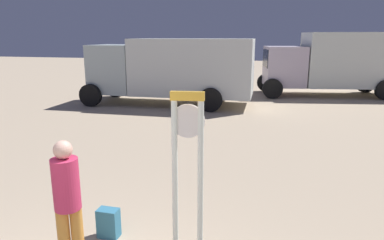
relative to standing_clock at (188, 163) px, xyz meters
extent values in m
cylinder|color=white|center=(-0.15, -0.02, -0.28)|extent=(0.07, 0.07, 2.05)
cylinder|color=white|center=(0.15, 0.01, -0.28)|extent=(0.07, 0.07, 2.05)
cube|color=yellow|center=(0.00, -0.01, 0.80)|extent=(0.39, 0.13, 0.10)
cylinder|color=white|center=(0.00, 0.02, 0.50)|extent=(0.39, 0.09, 0.39)
cube|color=black|center=(-0.01, 0.05, 0.50)|extent=(0.04, 0.02, 0.09)
cube|color=black|center=(-0.01, 0.05, 0.50)|extent=(0.15, 0.03, 0.07)
cylinder|color=gold|center=(-1.27, -0.42, -0.91)|extent=(0.15, 0.15, 0.78)
cylinder|color=gold|center=(-1.39, -0.51, -0.91)|extent=(0.15, 0.15, 0.78)
cylinder|color=#C42E54|center=(-1.33, -0.46, -0.21)|extent=(0.31, 0.31, 0.62)
sphere|color=#DBA993|center=(-1.33, -0.46, 0.20)|extent=(0.21, 0.21, 0.21)
cube|color=teal|center=(-1.21, 0.24, -1.09)|extent=(0.29, 0.18, 0.42)
cube|color=teal|center=(-1.21, 0.35, -1.16)|extent=(0.20, 0.04, 0.18)
cube|color=silver|center=(-2.42, 9.94, 0.26)|extent=(4.87, 2.45, 2.22)
cube|color=#ABBCBD|center=(-5.74, 9.83, 0.13)|extent=(1.82, 2.24, 1.97)
cube|color=black|center=(-6.63, 9.80, 0.53)|extent=(0.09, 1.84, 0.87)
cylinder|color=black|center=(-6.43, 10.98, -0.85)|extent=(0.91, 0.28, 0.90)
cylinder|color=black|center=(-6.35, 8.64, -0.85)|extent=(0.91, 0.28, 0.90)
cylinder|color=black|center=(-1.53, 11.13, -0.85)|extent=(0.91, 0.28, 0.90)
cylinder|color=black|center=(-1.46, 8.80, -0.85)|extent=(0.91, 0.28, 0.90)
cube|color=silver|center=(4.50, 14.04, 0.40)|extent=(5.15, 2.93, 2.49)
cube|color=#C3B4C6|center=(1.19, 13.44, 0.08)|extent=(2.10, 2.29, 1.86)
cube|color=black|center=(0.31, 13.28, 0.45)|extent=(0.33, 1.67, 0.82)
cylinder|color=black|center=(0.35, 14.38, -0.85)|extent=(0.93, 0.41, 0.90)
cylinder|color=black|center=(0.73, 12.27, -0.85)|extent=(0.93, 0.41, 0.90)
cylinder|color=black|center=(5.24, 15.26, -0.85)|extent=(0.93, 0.41, 0.90)
camera|label=1|loc=(0.98, -3.68, 1.44)|focal=32.25mm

